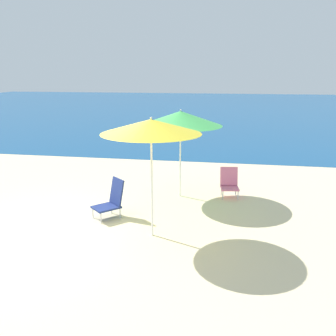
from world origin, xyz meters
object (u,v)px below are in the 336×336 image
object	(u,v)px
beach_chair_navy	(111,199)
beach_umbrella_green	(181,118)
beach_umbrella_yellow	(151,127)
beach_chair_pink	(229,182)

from	to	relation	value
beach_chair_navy	beach_umbrella_green	bearing A→B (deg)	96.00
beach_umbrella_yellow	beach_chair_navy	bearing A→B (deg)	144.32
beach_umbrella_green	beach_chair_pink	size ratio (longest dim) A/B	2.98
beach_umbrella_yellow	beach_chair_navy	distance (m)	2.08
beach_chair_navy	beach_umbrella_yellow	bearing A→B (deg)	7.36
beach_umbrella_green	beach_chair_pink	world-z (taller)	beach_umbrella_green
beach_umbrella_green	beach_umbrella_yellow	distance (m)	2.34
beach_umbrella_yellow	beach_chair_pink	world-z (taller)	beach_umbrella_yellow
beach_umbrella_green	beach_umbrella_yellow	bearing A→B (deg)	-94.38
beach_umbrella_green	beach_chair_navy	xyz separation A→B (m)	(-1.20, -1.60, -1.51)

